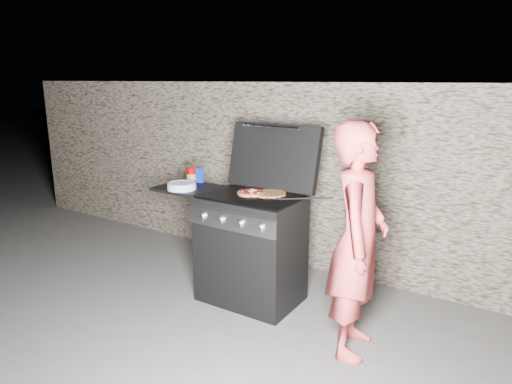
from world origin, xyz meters
The scene contains 10 objects.
ground centered at (0.00, 0.00, 0.00)m, with size 50.00×50.00×0.00m, color #4C4944.
stone_wall centered at (0.00, 1.05, 0.90)m, with size 8.00×0.35×1.80m, color gray.
gas_grill centered at (-0.25, 0.00, 0.46)m, with size 1.34×0.79×0.91m, color black, non-canonical shape.
pizza_topped centered at (-0.03, 0.06, 0.92)m, with size 0.24×0.24×0.03m, color tan, non-canonical shape.
pizza_plain centered at (0.11, 0.12, 0.92)m, with size 0.26×0.26×0.01m, color #B47B3C.
sauce_jar centered at (-0.77, 0.17, 0.97)m, with size 0.09×0.09×0.13m, color #980200.
blue_carton centered at (-0.69, 0.19, 0.97)m, with size 0.06×0.04×0.14m, color #0825AE.
plate_stack centered at (-0.64, -0.10, 0.93)m, with size 0.25×0.25×0.06m, color silver.
person centered at (0.99, -0.23, 0.79)m, with size 0.58×0.38×1.59m, color #CE4242.
tongs centered at (0.47, 0.00, 0.96)m, with size 0.01×0.01×0.50m, color black.
Camera 1 is at (1.96, -2.98, 1.83)m, focal length 32.00 mm.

